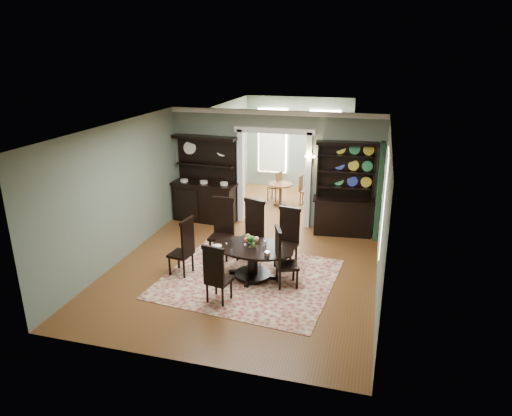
# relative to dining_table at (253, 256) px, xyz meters

# --- Properties ---
(room) EXTENTS (5.51, 6.01, 3.01)m
(room) POSITION_rel_dining_table_xyz_m (-0.28, 0.17, 1.11)
(room) COLOR brown
(room) RESTS_ON ground
(parlor) EXTENTS (3.51, 3.50, 3.01)m
(parlor) POSITION_rel_dining_table_xyz_m (-0.28, 5.66, 1.05)
(parlor) COLOR brown
(parlor) RESTS_ON ground
(doorway_trim) EXTENTS (2.08, 0.25, 2.57)m
(doorway_trim) POSITION_rel_dining_table_xyz_m (-0.28, 3.13, 1.15)
(doorway_trim) COLOR silver
(doorway_trim) RESTS_ON floor
(right_window) EXTENTS (0.15, 1.47, 2.12)m
(right_window) POSITION_rel_dining_table_xyz_m (2.41, 1.06, 1.14)
(right_window) COLOR white
(right_window) RESTS_ON wall_right
(wall_sconce) EXTENTS (0.27, 0.21, 0.21)m
(wall_sconce) POSITION_rel_dining_table_xyz_m (0.67, 2.98, 1.42)
(wall_sconce) COLOR #BE8632
(wall_sconce) RESTS_ON back_wall_right
(rug) EXTENTS (3.63, 3.32, 0.01)m
(rug) POSITION_rel_dining_table_xyz_m (-0.06, -0.10, -0.46)
(rug) COLOR maroon
(rug) RESTS_ON floor
(dining_table) EXTENTS (1.78, 1.71, 0.67)m
(dining_table) POSITION_rel_dining_table_xyz_m (0.00, 0.00, 0.00)
(dining_table) COLOR black
(dining_table) RESTS_ON rug
(centerpiece) EXTENTS (1.44, 0.93, 0.24)m
(centerpiece) POSITION_rel_dining_table_xyz_m (-0.02, -0.00, 0.27)
(centerpiece) COLOR white
(centerpiece) RESTS_ON dining_table
(chair_far_left) EXTENTS (0.52, 0.49, 1.36)m
(chair_far_left) POSITION_rel_dining_table_xyz_m (-0.93, 0.84, 0.25)
(chair_far_left) COLOR black
(chair_far_left) RESTS_ON rug
(chair_far_mid) EXTENTS (0.63, 0.62, 1.36)m
(chair_far_mid) POSITION_rel_dining_table_xyz_m (-0.25, 0.86, 0.25)
(chair_far_mid) COLOR black
(chair_far_mid) RESTS_ON rug
(chair_far_right) EXTENTS (0.54, 0.52, 1.27)m
(chair_far_right) POSITION_rel_dining_table_xyz_m (0.56, 0.81, 0.20)
(chair_far_right) COLOR black
(chair_far_right) RESTS_ON rug
(chair_end_left) EXTENTS (0.49, 0.51, 1.24)m
(chair_end_left) POSITION_rel_dining_table_xyz_m (-1.37, -0.25, 0.19)
(chair_end_left) COLOR black
(chair_end_left) RESTS_ON rug
(chair_end_right) EXTENTS (0.57, 0.58, 1.22)m
(chair_end_right) POSITION_rel_dining_table_xyz_m (0.65, -0.21, 0.18)
(chair_end_right) COLOR black
(chair_end_right) RESTS_ON rug
(chair_near) EXTENTS (0.49, 0.48, 1.16)m
(chair_near) POSITION_rel_dining_table_xyz_m (-0.36, -1.16, 0.15)
(chair_near) COLOR black
(chair_near) RESTS_ON rug
(sideboard) EXTENTS (1.78, 0.74, 2.30)m
(sideboard) POSITION_rel_dining_table_xyz_m (-2.11, 2.86, 0.34)
(sideboard) COLOR black
(sideboard) RESTS_ON floor
(welsh_dresser) EXTENTS (1.54, 0.69, 2.34)m
(welsh_dresser) POSITION_rel_dining_table_xyz_m (1.56, 2.88, 0.38)
(welsh_dresser) COLOR black
(welsh_dresser) RESTS_ON floor
(parlor_table) EXTENTS (0.71, 0.71, 0.66)m
(parlor_table) POSITION_rel_dining_table_xyz_m (-0.43, 4.65, -0.04)
(parlor_table) COLOR #573719
(parlor_table) RESTS_ON parlor_floor
(parlor_chair_left) EXTENTS (0.43, 0.42, 0.93)m
(parlor_chair_left) POSITION_rel_dining_table_xyz_m (-0.65, 4.98, 0.04)
(parlor_chair_left) COLOR #573719
(parlor_chair_left) RESTS_ON parlor_floor
(parlor_chair_right) EXTENTS (0.39, 0.38, 0.90)m
(parlor_chair_right) POSITION_rel_dining_table_xyz_m (0.24, 4.85, 0.02)
(parlor_chair_right) COLOR #573719
(parlor_chair_right) RESTS_ON parlor_floor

